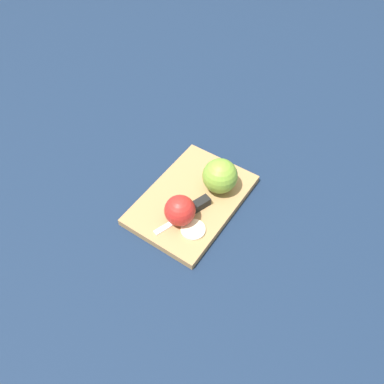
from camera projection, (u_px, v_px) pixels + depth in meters
The scene contains 6 objects.
ground_plane at pixel (192, 202), 0.91m from camera, with size 4.00×4.00×0.00m, color #14233D.
cutting_board at pixel (192, 200), 0.90m from camera, with size 0.31×0.22×0.02m.
apple_half_left at pixel (220, 176), 0.88m from camera, with size 0.08×0.08×0.08m.
apple_half_right at pixel (180, 210), 0.83m from camera, with size 0.07×0.07×0.07m.
knife at pixel (195, 207), 0.87m from camera, with size 0.15×0.07×0.02m.
apple_slice at pixel (193, 230), 0.83m from camera, with size 0.06×0.06×0.01m.
Camera 1 is at (0.48, 0.29, 0.72)m, focal length 35.00 mm.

